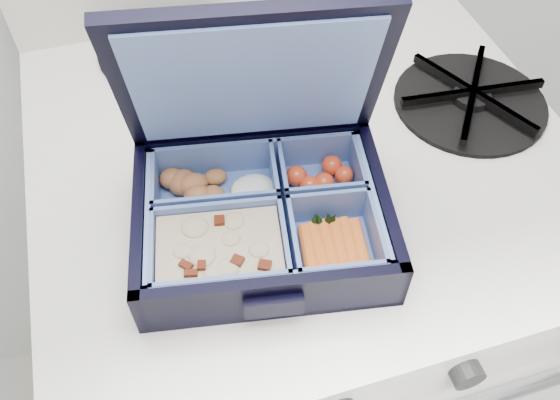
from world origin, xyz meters
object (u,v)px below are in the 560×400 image
object	(u,v)px
burner_grate	(472,96)
fork	(257,140)
bento_box	(262,218)
stove	(291,318)

from	to	relation	value
burner_grate	fork	world-z (taller)	burner_grate
bento_box	burner_grate	bearing A→B (deg)	31.59
stove	burner_grate	distance (m)	0.49
stove	fork	distance (m)	0.44
stove	burner_grate	bearing A→B (deg)	-4.35
burner_grate	fork	distance (m)	0.25
stove	fork	bearing A→B (deg)	-176.42
stove	fork	xyz separation A→B (m)	(-0.05, -0.00, 0.44)
stove	fork	size ratio (longest dim) A/B	5.13
stove	fork	world-z (taller)	fork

